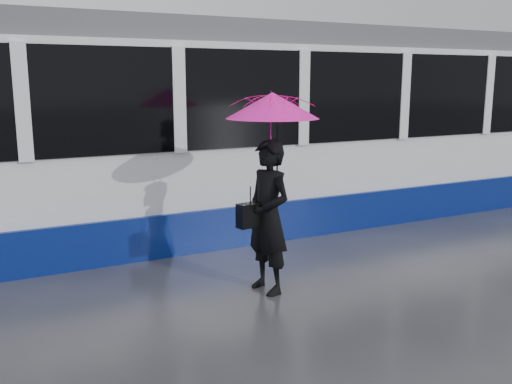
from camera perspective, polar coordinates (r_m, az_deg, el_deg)
ground at (r=6.94m, az=-9.99°, el=-9.91°), size 90.00×90.00×0.00m
rails at (r=9.24m, az=-14.68°, el=-4.68°), size 34.00×1.51×0.02m
tram at (r=8.83m, az=-19.60°, el=5.08°), size 26.00×2.56×3.35m
woman at (r=6.64m, az=1.21°, el=-2.51°), size 0.54×0.73×1.81m
umbrella at (r=6.49m, az=1.64°, el=6.83°), size 1.24×1.24×1.22m
handbag at (r=6.55m, az=-0.56°, el=-2.31°), size 0.34×0.20×0.46m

